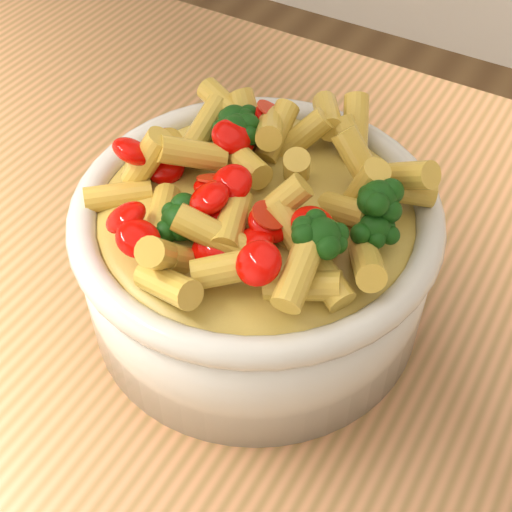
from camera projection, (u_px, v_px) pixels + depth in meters
The scene contains 3 objects.
table at pixel (202, 346), 0.69m from camera, with size 1.20×0.80×0.90m.
serving_bowl at pixel (256, 255), 0.55m from camera, with size 0.27×0.27×0.12m.
pasta_salad at pixel (256, 183), 0.50m from camera, with size 0.22×0.22×0.05m.
Camera 1 is at (0.25, -0.33, 1.36)m, focal length 50.00 mm.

